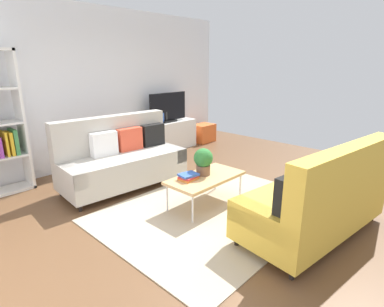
{
  "coord_description": "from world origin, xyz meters",
  "views": [
    {
      "loc": [
        -3.0,
        -2.55,
        1.89
      ],
      "look_at": [
        0.03,
        0.33,
        0.65
      ],
      "focal_mm": 28.48,
      "sensor_mm": 36.0,
      "label": 1
    }
  ],
  "objects": [
    {
      "name": "bottle_1",
      "position": [
        1.32,
        2.42,
        0.75
      ],
      "size": [
        0.05,
        0.05,
        0.22
      ],
      "primitive_type": "cylinder",
      "color": "#3359B2",
      "rests_on": "tv_console"
    },
    {
      "name": "table_book_2",
      "position": [
        -0.31,
        0.07,
        0.49
      ],
      "size": [
        0.26,
        0.21,
        0.03
      ],
      "primitive_type": "cube",
      "rotation": [
        0.0,
        0.0,
        -0.15
      ],
      "color": "#3359B2",
      "rests_on": "table_book_1"
    },
    {
      "name": "coffee_table",
      "position": [
        -0.07,
        -0.02,
        0.39
      ],
      "size": [
        1.1,
        0.56,
        0.42
      ],
      "color": "tan",
      "rests_on": "ground_plane"
    },
    {
      "name": "bottle_0",
      "position": [
        1.22,
        2.42,
        0.75
      ],
      "size": [
        0.06,
        0.06,
        0.21
      ],
      "primitive_type": "cylinder",
      "color": "gold",
      "rests_on": "tv_console"
    },
    {
      "name": "vase_1",
      "position": [
        1.06,
        2.51,
        0.72
      ],
      "size": [
        0.1,
        0.1,
        0.16
      ],
      "primitive_type": "cylinder",
      "color": "#4C72B2",
      "rests_on": "tv_console"
    },
    {
      "name": "bottle_2",
      "position": [
        1.42,
        2.42,
        0.76
      ],
      "size": [
        0.05,
        0.05,
        0.24
      ],
      "primitive_type": "cylinder",
      "color": "#262626",
      "rests_on": "tv_console"
    },
    {
      "name": "tv_console",
      "position": [
        1.49,
        2.46,
        0.32
      ],
      "size": [
        1.4,
        0.44,
        0.64
      ],
      "primitive_type": "cube",
      "color": "silver",
      "rests_on": "ground_plane"
    },
    {
      "name": "storage_trunk",
      "position": [
        2.59,
        2.36,
        0.22
      ],
      "size": [
        0.52,
        0.4,
        0.44
      ],
      "primitive_type": "cube",
      "color": "orange",
      "rests_on": "ground_plane"
    },
    {
      "name": "table_book_1",
      "position": [
        -0.31,
        0.07,
        0.46
      ],
      "size": [
        0.26,
        0.21,
        0.02
      ],
      "primitive_type": "cube",
      "rotation": [
        0.0,
        0.0,
        0.14
      ],
      "color": "red",
      "rests_on": "table_book_0"
    },
    {
      "name": "table_book_0",
      "position": [
        -0.31,
        0.07,
        0.43
      ],
      "size": [
        0.25,
        0.19,
        0.03
      ],
      "primitive_type": "cube",
      "rotation": [
        0.0,
        0.0,
        0.05
      ],
      "color": "orange",
      "rests_on": "coffee_table"
    },
    {
      "name": "vase_0",
      "position": [
        0.91,
        2.51,
        0.74
      ],
      "size": [
        0.09,
        0.09,
        0.19
      ],
      "primitive_type": "cylinder",
      "color": "silver",
      "rests_on": "tv_console"
    },
    {
      "name": "area_rug",
      "position": [
        -0.12,
        -0.22,
        0.01
      ],
      "size": [
        2.9,
        2.2,
        0.01
      ],
      "primitive_type": "cube",
      "color": "tan",
      "rests_on": "ground_plane"
    },
    {
      "name": "wall_far",
      "position": [
        0.0,
        2.8,
        1.45
      ],
      "size": [
        6.4,
        0.12,
        2.9
      ],
      "primitive_type": "cube",
      "color": "silver",
      "rests_on": "ground_plane"
    },
    {
      "name": "ground_plane",
      "position": [
        0.0,
        0.0,
        0.0
      ],
      "size": [
        7.68,
        7.68,
        0.0
      ],
      "primitive_type": "plane",
      "color": "brown"
    },
    {
      "name": "potted_plant",
      "position": [
        -0.04,
        0.05,
        0.62
      ],
      "size": [
        0.26,
        0.26,
        0.37
      ],
      "color": "brown",
      "rests_on": "coffee_table"
    },
    {
      "name": "tv",
      "position": [
        1.49,
        2.44,
        0.95
      ],
      "size": [
        1.0,
        0.2,
        0.64
      ],
      "color": "black",
      "rests_on": "tv_console"
    },
    {
      "name": "couch_beige",
      "position": [
        -0.45,
        1.4,
        0.45
      ],
      "size": [
        1.96,
        0.98,
        1.1
      ],
      "rotation": [
        0.0,
        0.0,
        3.07
      ],
      "color": "#B2ADA3",
      "rests_on": "ground_plane"
    },
    {
      "name": "couch_green",
      "position": [
        0.2,
        -1.44,
        0.45
      ],
      "size": [
        1.99,
        1.08,
        1.1
      ],
      "rotation": [
        0.0,
        0.0,
        -0.13
      ],
      "color": "gold",
      "rests_on": "ground_plane"
    }
  ]
}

